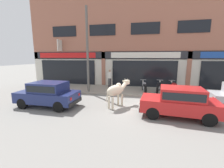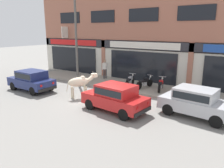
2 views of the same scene
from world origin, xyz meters
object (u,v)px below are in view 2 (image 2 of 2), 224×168
object	(u,v)px
utility_pole	(76,41)
cow	(80,82)
motorcycle_1	(145,83)
motorcycle_2	(161,85)
pedestrian	(105,67)
car_0	(196,101)
motorcycle_0	(130,81)
car_2	(31,80)
car_1	(115,97)

from	to	relation	value
utility_pole	cow	bearing A→B (deg)	-44.65
motorcycle_1	motorcycle_2	xyz separation A→B (m)	(1.21, 0.02, 0.00)
pedestrian	motorcycle_1	bearing A→B (deg)	-12.72
car_0	motorcycle_0	size ratio (longest dim) A/B	2.07
car_2	motorcycle_0	size ratio (longest dim) A/B	2.02
car_2	pedestrian	bearing A→B (deg)	67.20
motorcycle_1	utility_pole	world-z (taller)	utility_pole
car_0	car_2	xyz separation A→B (m)	(-10.90, -1.59, 0.00)
cow	motorcycle_1	distance (m)	4.74
car_2	motorcycle_1	distance (m)	8.10
car_0	motorcycle_1	world-z (taller)	car_0
motorcycle_1	pedestrian	size ratio (longest dim) A/B	1.12
motorcycle_1	utility_pole	bearing A→B (deg)	-168.66
motorcycle_0	motorcycle_2	xyz separation A→B (m)	(2.33, 0.20, 0.00)
car_2	pedestrian	size ratio (longest dim) A/B	2.27
car_0	motorcycle_1	distance (m)	5.31
utility_pole	car_0	bearing A→B (deg)	-11.49
car_0	motorcycle_1	bearing A→B (deg)	144.31
car_0	utility_pole	bearing A→B (deg)	168.51
car_1	car_2	size ratio (longest dim) A/B	1.02
motorcycle_1	utility_pole	size ratio (longest dim) A/B	0.28
motorcycle_0	car_2	bearing A→B (deg)	-140.54
motorcycle_2	utility_pole	xyz separation A→B (m)	(-6.71, -1.12, 2.84)
car_0	motorcycle_2	world-z (taller)	car_0
motorcycle_2	cow	bearing A→B (deg)	-134.70
car_1	motorcycle_0	size ratio (longest dim) A/B	2.07
car_0	motorcycle_2	size ratio (longest dim) A/B	2.09
cow	car_1	bearing A→B (deg)	-14.35
motorcycle_1	motorcycle_2	bearing A→B (deg)	1.08
car_1	motorcycle_2	world-z (taller)	car_1
motorcycle_2	utility_pole	size ratio (longest dim) A/B	0.28
car_0	motorcycle_2	bearing A→B (deg)	134.78
pedestrian	utility_pole	size ratio (longest dim) A/B	0.25
car_0	motorcycle_0	distance (m)	6.16
motorcycle_1	pedestrian	bearing A→B (deg)	167.28
motorcycle_0	pedestrian	size ratio (longest dim) A/B	1.12
car_2	motorcycle_2	size ratio (longest dim) A/B	2.04
car_0	car_2	world-z (taller)	same
car_2	utility_pole	size ratio (longest dim) A/B	0.56
cow	motorcycle_0	xyz separation A→B (m)	(1.55, 3.72, -0.47)
car_2	motorcycle_2	world-z (taller)	car_2
pedestrian	car_0	bearing A→B (deg)	-25.39
cow	motorcycle_1	world-z (taller)	cow
car_1	utility_pole	distance (m)	7.51
car_2	car_0	bearing A→B (deg)	8.31
motorcycle_0	pedestrian	bearing A→B (deg)	159.95
cow	utility_pole	size ratio (longest dim) A/B	0.30
utility_pole	motorcycle_1	bearing A→B (deg)	11.34
motorcycle_2	pedestrian	size ratio (longest dim) A/B	1.12
cow	pedestrian	world-z (taller)	pedestrian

